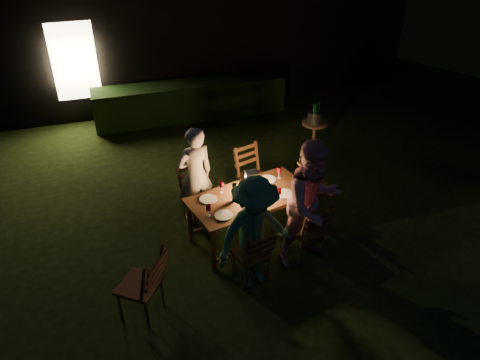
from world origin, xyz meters
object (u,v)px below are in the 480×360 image
object	(u,v)px
chair_far_left	(198,204)
bottle_bucket_b	(317,113)
dining_table	(250,200)
side_table	(315,126)
chair_near_right	(307,239)
person_opp_left	(254,233)
chair_end	(316,196)
bottle_bucket_a	(314,116)
ice_bucket	(316,117)
lantern	(251,184)
chair_far_right	(253,185)
chair_near_left	(252,262)
person_house_side	(195,175)
bottle_table	(235,193)
person_opp_right	(313,204)

from	to	relation	value
chair_far_left	bottle_bucket_b	xyz separation A→B (m)	(2.66, 1.47, 0.52)
chair_far_left	bottle_bucket_b	distance (m)	3.08
dining_table	side_table	size ratio (longest dim) A/B	2.92
chair_near_right	person_opp_left	xyz separation A→B (m)	(-0.86, -0.26, 0.50)
chair_near_right	chair_end	distance (m)	1.10
side_table	bottle_bucket_a	xyz separation A→B (m)	(-0.05, -0.04, 0.24)
person_opp_left	ice_bucket	size ratio (longest dim) A/B	5.29
lantern	ice_bucket	world-z (taller)	lantern
chair_far_right	chair_far_left	bearing A→B (deg)	-4.54
chair_near_left	bottle_bucket_b	size ratio (longest dim) A/B	2.86
chair_far_left	side_table	world-z (taller)	chair_far_left
lantern	person_opp_left	bearing A→B (deg)	-106.33
person_opp_left	lantern	distance (m)	1.01
chair_near_right	ice_bucket	distance (m)	3.07
person_house_side	side_table	size ratio (longest dim) A/B	2.40
dining_table	chair_far_left	xyz separation A→B (m)	(-0.62, 0.64, -0.37)
chair_near_left	bottle_table	bearing A→B (deg)	74.98
chair_near_left	chair_end	xyz separation A→B (m)	(1.45, 1.14, 0.01)
dining_table	chair_near_left	distance (m)	0.97
chair_near_left	bottle_bucket_b	bearing A→B (deg)	38.22
ice_bucket	side_table	bearing A→B (deg)	0.00
chair_far_left	person_opp_right	distance (m)	1.93
chair_far_right	chair_near_left	bearing A→B (deg)	52.44
chair_end	person_house_side	distance (m)	1.93
chair_end	person_opp_left	xyz separation A→B (m)	(-1.44, -1.19, 0.51)
chair_far_left	ice_bucket	world-z (taller)	chair_far_left
person_house_side	bottle_bucket_b	bearing A→B (deg)	-165.59
lantern	side_table	world-z (taller)	lantern
person_opp_right	ice_bucket	bearing A→B (deg)	50.24
chair_end	lantern	bearing A→B (deg)	-84.55
dining_table	chair_near_left	xyz separation A→B (m)	(-0.26, -0.85, -0.37)
dining_table	bottle_bucket_a	bearing A→B (deg)	32.75
side_table	ice_bucket	bearing A→B (deg)	0.00
person_house_side	chair_end	bearing A→B (deg)	154.06
chair_far_right	person_house_side	size ratio (longest dim) A/B	0.63
bottle_table	bottle_bucket_a	size ratio (longest dim) A/B	0.88
dining_table	chair_far_left	distance (m)	0.96
chair_near_right	chair_far_left	bearing A→B (deg)	123.06
chair_end	person_opp_right	bearing A→B (deg)	-35.74
chair_near_right	bottle_table	world-z (taller)	bottle_table
chair_end	bottle_bucket_b	bearing A→B (deg)	149.33
chair_near_left	chair_far_right	distance (m)	1.83
chair_far_left	person_opp_right	world-z (taller)	person_opp_right
person_opp_left	bottle_table	distance (m)	0.85
bottle_table	lantern	bearing A→B (deg)	23.02
chair_end	side_table	xyz separation A→B (m)	(0.79, 1.78, 0.28)
dining_table	chair_near_right	world-z (taller)	chair_near_right
dining_table	chair_far_right	xyz separation A→B (m)	(0.35, 0.88, -0.35)
chair_near_right	ice_bucket	size ratio (longest dim) A/B	3.26
chair_far_left	chair_end	distance (m)	1.85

